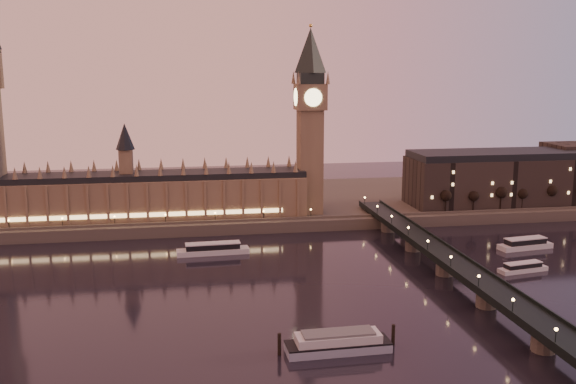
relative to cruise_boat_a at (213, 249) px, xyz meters
name	(u,v)px	position (x,y,z in m)	size (l,w,h in m)	color
ground	(231,303)	(3.38, -66.94, -2.39)	(700.00, 700.00, 0.00)	black
far_embankment	(258,203)	(33.38, 98.06, 0.61)	(560.00, 130.00, 6.00)	#423D35
palace_of_westminster	(139,190)	(-36.74, 54.06, 19.32)	(180.00, 26.62, 52.00)	brown
big_ben	(310,110)	(57.37, 54.05, 61.56)	(17.68, 17.68, 104.00)	brown
westminster_bridge	(463,276)	(95.00, -66.94, 3.13)	(13.20, 260.00, 15.30)	black
city_block	(532,175)	(198.32, 64.00, 19.85)	(155.00, 45.00, 34.00)	black
bare_tree_0	(445,196)	(132.96, 42.06, 12.82)	(6.07, 6.07, 12.34)	black
bare_tree_1	(472,195)	(149.41, 42.06, 12.82)	(6.07, 6.07, 12.34)	black
bare_tree_2	(499,195)	(165.87, 42.06, 12.82)	(6.07, 6.07, 12.34)	black
bare_tree_3	(525,194)	(182.32, 42.06, 12.82)	(6.07, 6.07, 12.34)	black
bare_tree_4	(552,193)	(198.77, 42.06, 12.82)	(6.07, 6.07, 12.34)	black
cruise_boat_a	(213,249)	(0.00, 0.00, 0.00)	(34.15, 8.74, 5.42)	silver
cruise_boat_b	(523,267)	(130.50, -49.20, -0.56)	(23.08, 9.35, 4.14)	silver
cruise_boat_c	(525,244)	(150.37, -15.96, 0.01)	(28.05, 11.27, 5.45)	silver
moored_barge	(338,342)	(32.64, -113.70, 0.52)	(37.55, 9.84, 6.88)	#8C99B2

